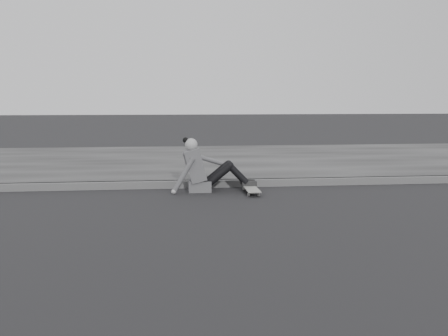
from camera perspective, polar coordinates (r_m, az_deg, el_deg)
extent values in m
plane|color=black|center=(5.97, 1.81, -6.54)|extent=(80.00, 80.00, 0.00)
cube|color=#4E4E4E|center=(8.46, -0.62, -1.78)|extent=(24.00, 0.16, 0.12)
cube|color=#333333|center=(11.44, -2.10, 0.78)|extent=(24.00, 6.00, 0.12)
cylinder|color=gray|center=(7.68, 2.84, -3.04)|extent=(0.03, 0.05, 0.05)
cylinder|color=gray|center=(7.70, 3.95, -3.02)|extent=(0.03, 0.05, 0.05)
cylinder|color=gray|center=(8.18, 2.27, -2.35)|extent=(0.03, 0.05, 0.05)
cylinder|color=gray|center=(8.21, 3.31, -2.33)|extent=(0.03, 0.05, 0.05)
cube|color=#28282B|center=(7.69, 3.40, -2.83)|extent=(0.16, 0.04, 0.03)
cube|color=#28282B|center=(8.19, 2.79, -2.15)|extent=(0.16, 0.04, 0.03)
cube|color=gray|center=(7.93, 3.09, -2.30)|extent=(0.20, 0.78, 0.02)
cube|color=#4D4D4F|center=(8.09, -2.81, -2.02)|extent=(0.36, 0.34, 0.18)
cube|color=#4D4D4F|center=(8.03, -3.32, 0.36)|extent=(0.37, 0.40, 0.57)
cube|color=#4D4D4F|center=(8.01, -4.26, 1.19)|extent=(0.14, 0.30, 0.20)
cylinder|color=#979797|center=(8.00, -3.69, 2.05)|extent=(0.09, 0.09, 0.08)
sphere|color=#979797|center=(7.99, -3.77, 2.69)|extent=(0.20, 0.20, 0.20)
sphere|color=black|center=(8.00, -4.42, 3.20)|extent=(0.09, 0.09, 0.09)
cylinder|color=black|center=(7.99, -0.52, -0.72)|extent=(0.43, 0.13, 0.39)
cylinder|color=black|center=(8.17, -0.65, -0.53)|extent=(0.43, 0.13, 0.39)
cylinder|color=black|center=(8.03, 1.61, -0.72)|extent=(0.35, 0.11, 0.36)
cylinder|color=black|center=(8.21, 1.44, -0.53)|extent=(0.35, 0.11, 0.36)
sphere|color=black|center=(7.99, 0.65, 0.26)|extent=(0.13, 0.13, 0.13)
sphere|color=black|center=(8.17, 0.50, 0.43)|extent=(0.13, 0.13, 0.13)
cube|color=black|center=(8.08, 2.90, -1.80)|extent=(0.24, 0.08, 0.07)
cube|color=black|center=(8.26, 2.71, -1.59)|extent=(0.24, 0.08, 0.07)
cylinder|color=#4D4D4F|center=(7.84, -4.69, -0.88)|extent=(0.38, 0.08, 0.58)
sphere|color=#979797|center=(7.87, -5.76, -2.71)|extent=(0.08, 0.08, 0.08)
cylinder|color=#4D4D4F|center=(8.20, -1.71, 0.94)|extent=(0.48, 0.08, 0.21)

